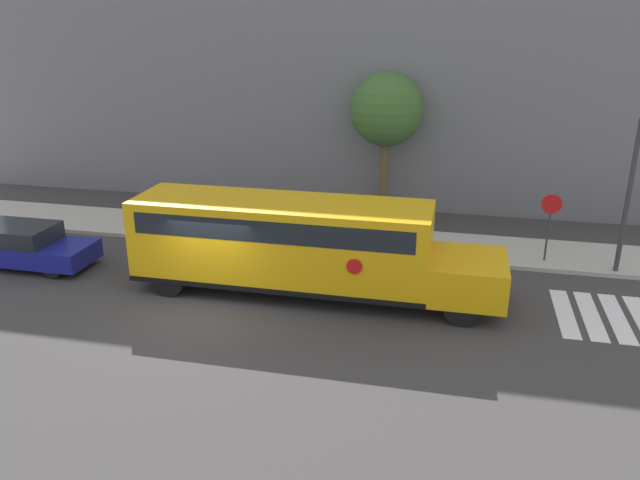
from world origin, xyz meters
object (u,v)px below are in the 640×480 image
Objects in this scene: parked_car at (22,245)px; traffic_light at (640,182)px; school_bus at (296,242)px; stop_sign at (550,219)px; tree_near_sidewalk at (386,111)px.

traffic_light is at bearing 7.60° from parked_car.
school_bus is 2.15× the size of traffic_light.
school_bus is 8.71m from stop_sign.
parked_car is 14.48m from tree_near_sidewalk.
school_bus is 9.02m from tree_near_sidewalk.
traffic_light is (9.89, 2.69, 1.74)m from school_bus.
stop_sign is (17.36, 4.00, 0.93)m from parked_car.
tree_near_sidewalk is at bearing 144.61° from stop_sign.
traffic_light is at bearing -32.43° from stop_sign.
traffic_light is (19.55, 2.61, 2.70)m from parked_car.
traffic_light reaches higher than stop_sign.
stop_sign is at bearing 147.57° from traffic_light.
school_bus is 1.85× the size of tree_near_sidewalk.
parked_car is 0.80× the size of tree_near_sidewalk.
tree_near_sidewalk is (11.22, 8.36, 3.72)m from parked_car.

